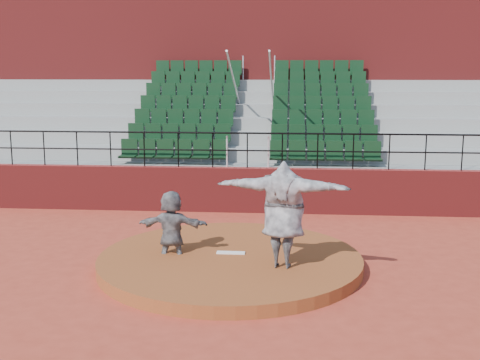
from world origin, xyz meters
name	(u,v)px	position (x,y,z in m)	size (l,w,h in m)	color
ground	(230,267)	(0.00, 0.00, 0.00)	(90.00, 90.00, 0.00)	#AA3926
pitchers_mound	(230,261)	(0.00, 0.00, 0.12)	(5.50, 5.50, 0.25)	brown
pitching_rubber	(231,253)	(0.00, 0.15, 0.27)	(0.60, 0.15, 0.03)	white
boundary_wall	(247,190)	(0.00, 5.00, 0.65)	(24.00, 0.30, 1.30)	maroon
wall_railing	(247,143)	(0.00, 5.00, 2.03)	(24.04, 0.05, 1.03)	black
seating_deck	(255,147)	(0.00, 8.65, 1.44)	(24.00, 5.97, 4.63)	gray
press_box_facade	(261,83)	(0.00, 12.60, 3.55)	(24.00, 3.00, 7.10)	maroon
pitcher	(283,214)	(1.10, -0.61, 1.30)	(2.59, 0.71, 2.11)	black
fielder	(172,228)	(-1.24, 0.08, 0.80)	(1.49, 0.47, 1.60)	black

